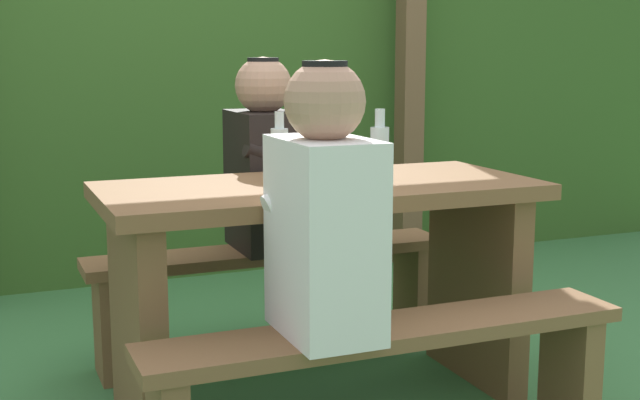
# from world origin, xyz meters

# --- Properties ---
(hedge_backdrop) EXTENTS (6.40, 0.66, 1.85)m
(hedge_backdrop) POSITION_xyz_m (0.00, 2.10, 0.93)
(hedge_backdrop) COLOR #365E23
(hedge_backdrop) RESTS_ON ground_plane
(pergola_post_right) EXTENTS (0.12, 0.12, 2.25)m
(pergola_post_right) POSITION_xyz_m (1.17, 1.58, 1.13)
(pergola_post_right) COLOR brown
(pergola_post_right) RESTS_ON ground_plane
(picnic_table) EXTENTS (1.40, 0.64, 0.75)m
(picnic_table) POSITION_xyz_m (0.00, 0.00, 0.51)
(picnic_table) COLOR brown
(picnic_table) RESTS_ON ground_plane
(bench_near) EXTENTS (1.40, 0.24, 0.43)m
(bench_near) POSITION_xyz_m (0.00, -0.50, 0.31)
(bench_near) COLOR brown
(bench_near) RESTS_ON ground_plane
(bench_far) EXTENTS (1.40, 0.24, 0.43)m
(bench_far) POSITION_xyz_m (0.00, 0.50, 0.31)
(bench_far) COLOR brown
(bench_far) RESTS_ON ground_plane
(person_white_shirt) EXTENTS (0.25, 0.35, 0.72)m
(person_white_shirt) POSITION_xyz_m (-0.19, -0.50, 0.76)
(person_white_shirt) COLOR white
(person_white_shirt) RESTS_ON bench_near
(person_black_coat) EXTENTS (0.25, 0.35, 0.72)m
(person_black_coat) POSITION_xyz_m (-0.02, 0.50, 0.76)
(person_black_coat) COLOR black
(person_black_coat) RESTS_ON bench_far
(drinking_glass) EXTENTS (0.07, 0.07, 0.09)m
(drinking_glass) POSITION_xyz_m (0.09, -0.04, 0.79)
(drinking_glass) COLOR silver
(drinking_glass) RESTS_ON picnic_table
(bottle_left) EXTENTS (0.06, 0.06, 0.24)m
(bottle_left) POSITION_xyz_m (0.17, -0.09, 0.85)
(bottle_left) COLOR silver
(bottle_left) RESTS_ON picnic_table
(bottle_right) EXTENTS (0.06, 0.06, 0.23)m
(bottle_right) POSITION_xyz_m (-0.10, 0.09, 0.84)
(bottle_right) COLOR silver
(bottle_right) RESTS_ON picnic_table
(bottle_center) EXTENTS (0.06, 0.06, 0.22)m
(bottle_center) POSITION_xyz_m (-0.03, -0.09, 0.84)
(bottle_center) COLOR silver
(bottle_center) RESTS_ON picnic_table
(cell_phone) EXTENTS (0.13, 0.16, 0.01)m
(cell_phone) POSITION_xyz_m (-0.00, 0.13, 0.75)
(cell_phone) COLOR silver
(cell_phone) RESTS_ON picnic_table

